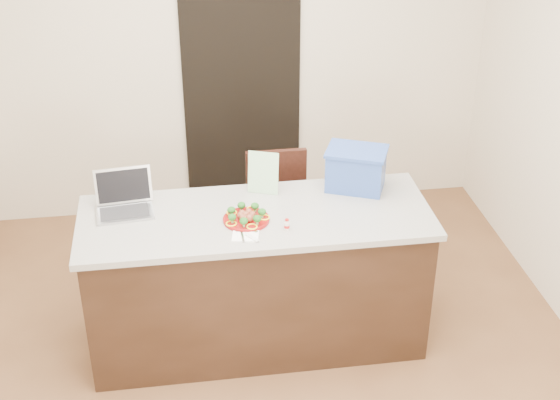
{
  "coord_description": "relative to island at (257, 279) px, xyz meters",
  "views": [
    {
      "loc": [
        -0.43,
        -3.62,
        3.23
      ],
      "look_at": [
        0.14,
        0.2,
        1.04
      ],
      "focal_mm": 50.0,
      "sensor_mm": 36.0,
      "label": 1
    }
  ],
  "objects": [
    {
      "name": "room_shell",
      "position": [
        0.0,
        -0.25,
        1.16
      ],
      "size": [
        4.0,
        4.0,
        4.0
      ],
      "color": "white",
      "rests_on": "ground"
    },
    {
      "name": "meatballs",
      "position": [
        -0.06,
        -0.06,
        0.49
      ],
      "size": [
        0.11,
        0.1,
        0.04
      ],
      "color": "brown",
      "rests_on": "plate"
    },
    {
      "name": "broccoli",
      "position": [
        -0.06,
        -0.06,
        0.51
      ],
      "size": [
        0.22,
        0.23,
        0.04
      ],
      "color": "#144713",
      "rests_on": "plate"
    },
    {
      "name": "ground",
      "position": [
        0.0,
        -0.25,
        -0.46
      ],
      "size": [
        4.0,
        4.0,
        0.0
      ],
      "primitive_type": "plane",
      "color": "brown",
      "rests_on": "ground"
    },
    {
      "name": "pepper_rings",
      "position": [
        -0.06,
        -0.06,
        0.48
      ],
      "size": [
        0.26,
        0.26,
        0.01
      ],
      "color": "yellow",
      "rests_on": "plate"
    },
    {
      "name": "chair",
      "position": [
        0.23,
        0.69,
        0.07
      ],
      "size": [
        0.41,
        0.41,
        0.94
      ],
      "rotation": [
        0.0,
        0.0,
        -0.0
      ],
      "color": "#361710",
      "rests_on": "ground"
    },
    {
      "name": "plate",
      "position": [
        -0.06,
        -0.06,
        0.47
      ],
      "size": [
        0.27,
        0.27,
        0.02
      ],
      "rotation": [
        0.0,
        0.0,
        -0.4
      ],
      "color": "maroon",
      "rests_on": "island"
    },
    {
      "name": "island",
      "position": [
        0.0,
        0.0,
        0.0
      ],
      "size": [
        2.06,
        0.76,
        0.92
      ],
      "color": "black",
      "rests_on": "ground"
    },
    {
      "name": "napkin",
      "position": [
        -0.08,
        -0.21,
        0.46
      ],
      "size": [
        0.17,
        0.17,
        0.01
      ],
      "primitive_type": "cube",
      "rotation": [
        0.0,
        0.0,
        -0.18
      ],
      "color": "white",
      "rests_on": "island"
    },
    {
      "name": "doorway",
      "position": [
        0.1,
        1.73,
        0.54
      ],
      "size": [
        0.9,
        0.02,
        2.0
      ],
      "primitive_type": "cube",
      "color": "black",
      "rests_on": "ground"
    },
    {
      "name": "leaflet",
      "position": [
        0.08,
        0.26,
        0.59
      ],
      "size": [
        0.19,
        0.1,
        0.27
      ],
      "primitive_type": "cube",
      "rotation": [
        -0.14,
        0.0,
        -0.35
      ],
      "color": "white",
      "rests_on": "island"
    },
    {
      "name": "fork",
      "position": [
        -0.1,
        -0.2,
        0.47
      ],
      "size": [
        0.03,
        0.15,
        0.0
      ],
      "rotation": [
        0.0,
        0.0,
        0.02
      ],
      "color": "#AEAFB3",
      "rests_on": "napkin"
    },
    {
      "name": "yogurt_bottle",
      "position": [
        0.15,
        -0.19,
        0.49
      ],
      "size": [
        0.03,
        0.03,
        0.07
      ],
      "rotation": [
        0.0,
        0.0,
        0.01
      ],
      "color": "beige",
      "rests_on": "island"
    },
    {
      "name": "laptop",
      "position": [
        -0.75,
        0.18,
        0.52
      ],
      "size": [
        0.35,
        0.29,
        0.23
      ],
      "rotation": [
        0.0,
        0.0,
        0.1
      ],
      "color": "#A5A6A9",
      "rests_on": "island"
    },
    {
      "name": "blue_box",
      "position": [
        0.65,
        0.24,
        0.59
      ],
      "size": [
        0.43,
        0.38,
        0.26
      ],
      "rotation": [
        0.0,
        0.0,
        -0.4
      ],
      "color": "#284593",
      "rests_on": "island"
    },
    {
      "name": "knife",
      "position": [
        -0.05,
        -0.23,
        0.47
      ],
      "size": [
        0.08,
        0.21,
        0.01
      ],
      "rotation": [
        0.0,
        0.0,
        0.6
      ],
      "color": "silver",
      "rests_on": "napkin"
    }
  ]
}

